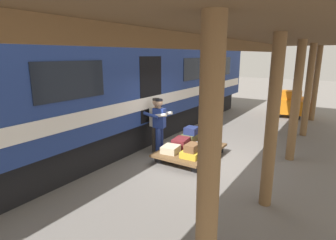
# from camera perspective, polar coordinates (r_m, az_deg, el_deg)

# --- Properties ---
(ground_plane) EXTENTS (60.00, 60.00, 0.00)m
(ground_plane) POSITION_cam_1_polar(r_m,az_deg,el_deg) (8.00, 8.30, -8.57)
(ground_plane) COLOR slate
(platform_canopy) EXTENTS (3.20, 15.37, 3.56)m
(platform_canopy) POSITION_cam_1_polar(r_m,az_deg,el_deg) (6.87, 24.32, 14.50)
(platform_canopy) COLOR brown
(platform_canopy) RESTS_ON ground_plane
(train_car) EXTENTS (3.02, 16.77, 4.00)m
(train_car) POSITION_cam_1_polar(r_m,az_deg,el_deg) (9.44, -10.98, 7.64)
(train_car) COLOR navy
(train_car) RESTS_ON ground_plane
(luggage_cart) EXTENTS (1.46, 2.12, 0.29)m
(luggage_cart) POSITION_cam_1_polar(r_m,az_deg,el_deg) (8.09, 4.76, -6.33)
(luggage_cart) COLOR brown
(luggage_cart) RESTS_ON ground_plane
(suitcase_burgundy_valise) EXTENTS (0.50, 0.58, 0.21)m
(suitcase_burgundy_valise) POSITION_cam_1_polar(r_m,az_deg,el_deg) (8.40, 8.65, -4.61)
(suitcase_burgundy_valise) COLOR maroon
(suitcase_burgundy_valise) RESTS_ON luggage_cart
(suitcase_cream_canvas) EXTENTS (0.49, 0.53, 0.20)m
(suitcase_cream_canvas) POSITION_cam_1_polar(r_m,az_deg,el_deg) (7.72, 0.55, -6.16)
(suitcase_cream_canvas) COLOR beige
(suitcase_cream_canvas) RESTS_ON luggage_cart
(suitcase_maroon_trunk) EXTENTS (0.48, 0.63, 0.26)m
(suitcase_maroon_trunk) POSITION_cam_1_polar(r_m,az_deg,el_deg) (8.18, 2.75, -4.77)
(suitcase_maroon_trunk) COLOR maroon
(suitcase_maroon_trunk) RESTS_ON luggage_cart
(suitcase_olive_duffel) EXTENTS (0.42, 0.59, 0.26)m
(suitcase_olive_duffel) POSITION_cam_1_polar(r_m,az_deg,el_deg) (8.67, 4.69, -3.75)
(suitcase_olive_duffel) COLOR brown
(suitcase_olive_duffel) RESTS_ON luggage_cart
(suitcase_yellow_case) EXTENTS (0.50, 0.51, 0.17)m
(suitcase_yellow_case) POSITION_cam_1_polar(r_m,az_deg,el_deg) (7.42, 4.88, -7.18)
(suitcase_yellow_case) COLOR gold
(suitcase_yellow_case) RESTS_ON luggage_cart
(suitcase_gray_aluminum) EXTENTS (0.52, 0.59, 0.18)m
(suitcase_gray_aluminum) POSITION_cam_1_polar(r_m,az_deg,el_deg) (7.91, 6.88, -5.85)
(suitcase_gray_aluminum) COLOR #9EA0A5
(suitcase_gray_aluminum) RESTS_ON luggage_cart
(suitcase_navy_fabric) EXTENTS (0.40, 0.45, 0.22)m
(suitcase_navy_fabric) POSITION_cam_1_polar(r_m,az_deg,el_deg) (8.60, 4.96, -2.22)
(suitcase_navy_fabric) COLOR navy
(suitcase_navy_fabric) RESTS_ON suitcase_olive_duffel
(suitcase_brown_leather) EXTENTS (0.31, 0.45, 0.20)m
(suitcase_brown_leather) POSITION_cam_1_polar(r_m,az_deg,el_deg) (7.37, 5.13, -5.79)
(suitcase_brown_leather) COLOR brown
(suitcase_brown_leather) RESTS_ON suitcase_yellow_case
(porter_in_overalls) EXTENTS (0.71, 0.50, 1.70)m
(porter_in_overalls) POSITION_cam_1_polar(r_m,az_deg,el_deg) (8.33, -1.95, -0.84)
(porter_in_overalls) COLOR navy
(porter_in_overalls) RESTS_ON ground_plane
(porter_by_door) EXTENTS (0.67, 0.43, 1.70)m
(porter_by_door) POSITION_cam_1_polar(r_m,az_deg,el_deg) (8.43, -2.41, -0.66)
(porter_by_door) COLOR #332D28
(porter_by_door) RESTS_ON ground_plane
(baggage_tug) EXTENTS (1.26, 1.80, 1.30)m
(baggage_tug) POSITION_cam_1_polar(r_m,az_deg,el_deg) (14.75, 24.53, 3.12)
(baggage_tug) COLOR orange
(baggage_tug) RESTS_ON ground_plane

